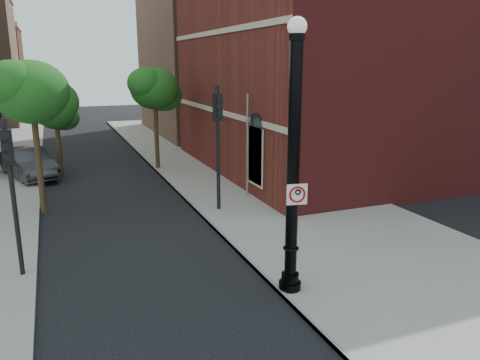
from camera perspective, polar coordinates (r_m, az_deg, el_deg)
name	(u,v)px	position (r m, az deg, el deg)	size (l,w,h in m)	color
ground	(217,324)	(11.58, -2.84, -17.11)	(120.00, 120.00, 0.00)	black
sidewalk_right	(267,191)	(22.25, 3.30, -1.37)	(8.00, 60.00, 0.12)	gray
curb_edge	(187,200)	(20.93, -6.54, -2.42)	(0.10, 60.00, 0.14)	gray
brick_wall_building	(392,58)	(30.24, 17.99, 13.97)	(22.30, 16.30, 12.50)	maroon
bg_building_tan_b	(274,51)	(43.81, 4.19, 15.43)	(22.00, 14.00, 14.00)	#88634A
lamppost	(293,175)	(11.84, 6.47, 0.64)	(0.60, 0.60, 7.06)	black
no_parking_sign	(297,194)	(11.83, 6.97, -1.73)	(0.54, 0.13, 0.54)	white
parked_car	(29,163)	(27.23, -24.37, 1.88)	(1.72, 4.92, 1.62)	#2C2C31
traffic_signal_left	(10,174)	(14.12, -26.20, 0.69)	(0.32, 0.39, 4.57)	black
traffic_signal_right	(218,128)	(18.66, -2.70, 6.34)	(0.33, 0.42, 5.16)	black
utility_pole	(247,147)	(20.88, 0.91, 4.04)	(0.09, 0.09, 4.68)	#999999
street_tree_a	(33,94)	(20.04, -23.96, 9.60)	(3.39, 3.07, 6.12)	#372416
street_tree_b	(56,114)	(27.01, -21.48, 7.44)	(2.33, 2.11, 4.20)	#372416
street_tree_c	(155,90)	(26.78, -10.32, 10.80)	(3.19, 2.88, 5.75)	#372416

